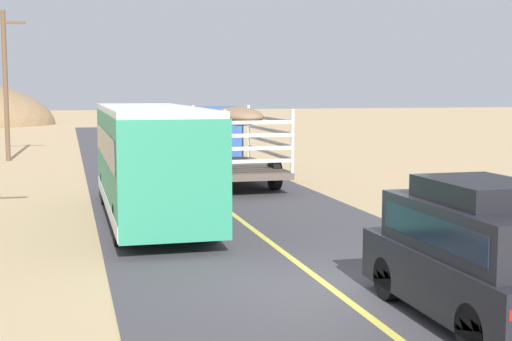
# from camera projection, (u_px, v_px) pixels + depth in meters

# --- Properties ---
(ground_plane) EXTENTS (240.00, 240.00, 0.00)m
(ground_plane) POSITION_uv_depth(u_px,v_px,m) (335.00, 292.00, 13.35)
(ground_plane) COLOR tan
(road_surface) EXTENTS (8.00, 120.00, 0.02)m
(road_surface) POSITION_uv_depth(u_px,v_px,m) (335.00, 292.00, 13.35)
(road_surface) COLOR #423F44
(road_surface) RESTS_ON ground
(road_centre_line) EXTENTS (0.16, 117.60, 0.00)m
(road_centre_line) POSITION_uv_depth(u_px,v_px,m) (335.00, 291.00, 13.34)
(road_centre_line) COLOR #D8CC4C
(road_centre_line) RESTS_ON road_surface
(suv_near) EXTENTS (1.90, 4.62, 2.29)m
(suv_near) POSITION_uv_depth(u_px,v_px,m) (478.00, 252.00, 11.46)
(suv_near) COLOR black
(suv_near) RESTS_ON road_surface
(livestock_truck) EXTENTS (2.53, 9.70, 3.02)m
(livestock_truck) POSITION_uv_depth(u_px,v_px,m) (221.00, 135.00, 30.78)
(livestock_truck) COLOR #3359A5
(livestock_truck) RESTS_ON road_surface
(bus) EXTENTS (2.54, 10.00, 3.21)m
(bus) POSITION_uv_depth(u_px,v_px,m) (150.00, 159.00, 20.51)
(bus) COLOR #2D8C66
(bus) RESTS_ON road_surface
(power_pole_mid) EXTENTS (2.20, 0.24, 7.71)m
(power_pole_mid) POSITION_uv_depth(u_px,v_px,m) (5.00, 81.00, 37.28)
(power_pole_mid) COLOR brown
(power_pole_mid) RESTS_ON ground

